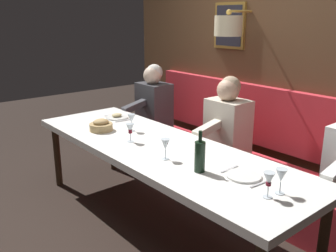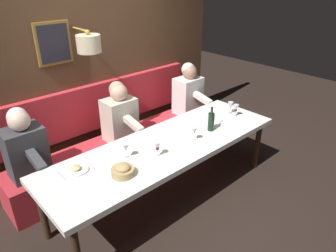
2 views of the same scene
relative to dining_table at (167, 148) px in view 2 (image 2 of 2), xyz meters
name	(u,v)px [view 2 (image 2 of 2)]	position (x,y,z in m)	size (l,w,h in m)	color
ground_plane	(167,197)	(0.00, 0.00, -0.68)	(12.00, 12.00, 0.00)	black
dining_table	(167,148)	(0.00, 0.00, 0.00)	(0.90, 2.86, 0.74)	white
banquette_bench	(123,152)	(0.89, 0.00, -0.46)	(0.52, 3.06, 0.45)	red
back_wall_panel	(92,62)	(1.46, 0.01, 0.68)	(0.59, 4.26, 2.90)	brown
diner_nearest	(188,90)	(0.88, -1.25, 0.13)	(0.60, 0.40, 0.79)	white
diner_near	(120,114)	(0.88, 0.01, 0.13)	(0.60, 0.40, 0.79)	beige
diner_middle	(25,146)	(0.88, 1.21, 0.13)	(0.60, 0.40, 0.79)	#3D3D42
place_setting_0	(76,169)	(0.21, 0.99, 0.07)	(0.24, 0.31, 0.05)	white
place_setting_1	(214,119)	(0.05, -0.87, 0.07)	(0.24, 0.31, 0.01)	white
wine_glass_0	(126,148)	(0.07, 0.50, 0.18)	(0.07, 0.07, 0.16)	silver
wine_glass_1	(236,108)	(-0.07, -1.15, 0.18)	(0.07, 0.07, 0.16)	silver
wine_glass_2	(194,131)	(-0.15, -0.27, 0.18)	(0.07, 0.07, 0.16)	silver
wine_glass_3	(157,146)	(-0.12, 0.24, 0.17)	(0.07, 0.07, 0.16)	silver
wine_glass_4	(230,105)	(0.03, -1.17, 0.18)	(0.07, 0.07, 0.16)	silver
wine_bottle	(211,121)	(-0.11, -0.61, 0.18)	(0.08, 0.08, 0.30)	black
bread_bowl	(123,170)	(-0.15, 0.69, 0.11)	(0.22, 0.22, 0.12)	tan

